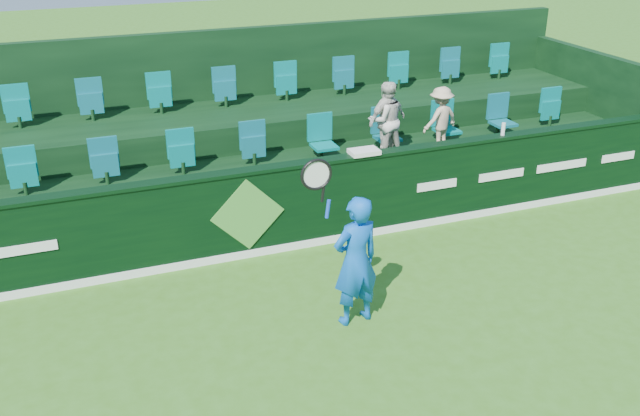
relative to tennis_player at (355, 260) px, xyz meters
name	(u,v)px	position (x,y,z in m)	size (l,w,h in m)	color
sponsor_hoarding	(246,213)	(-0.77, 2.20, -0.19)	(16.00, 0.25, 1.35)	black
stand_tier_front	(228,202)	(-0.77, 3.30, -0.47)	(16.00, 2.00, 0.80)	black
stand_tier_back	(201,150)	(-0.77, 5.20, -0.22)	(16.00, 1.80, 1.30)	black
stand_rear	(194,113)	(-0.77, 5.65, 0.35)	(16.00, 4.10, 2.60)	black
seat_row_front	(219,153)	(-0.77, 3.70, 0.23)	(13.50, 0.50, 0.60)	#0E606E
seat_row_back	(194,95)	(-0.77, 5.50, 0.73)	(13.50, 0.50, 0.60)	#0E606E
tennis_player	(355,260)	(0.00, 0.00, 0.00)	(1.10, 0.50, 2.31)	blue
spectator_left	(386,120)	(1.99, 3.32, 0.58)	(0.63, 0.49, 1.30)	beige
spectator_middle	(387,120)	(2.02, 3.32, 0.58)	(0.76, 0.32, 1.30)	silver
spectator_right	(440,119)	(3.04, 3.32, 0.49)	(0.72, 0.42, 1.12)	#C5B08B
towel	(364,152)	(1.10, 2.20, 0.52)	(0.44, 0.29, 0.07)	white
drinks_bottle	(503,129)	(3.54, 2.20, 0.59)	(0.07, 0.07, 0.21)	white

